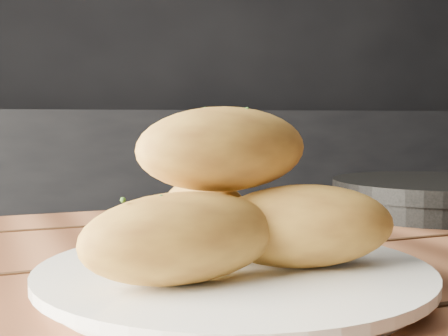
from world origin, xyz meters
TOP-DOWN VIEW (x-y plane):
  - back_wall at (0.00, 2.00)m, footprint 4.00×0.04m
  - counter at (0.00, 1.70)m, footprint 2.80×0.60m
  - plate at (-0.83, -0.04)m, footprint 0.30×0.30m
  - bread_rolls at (-0.83, -0.05)m, footprint 0.25×0.19m
  - skillet at (-0.43, 0.20)m, footprint 0.40×0.27m

SIDE VIEW (x-z plane):
  - counter at x=0.00m, z-range 0.00..0.90m
  - plate at x=-0.83m, z-range 0.75..0.77m
  - skillet at x=-0.43m, z-range 0.75..0.80m
  - bread_rolls at x=-0.83m, z-range 0.75..0.87m
  - back_wall at x=0.00m, z-range 0.00..2.70m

